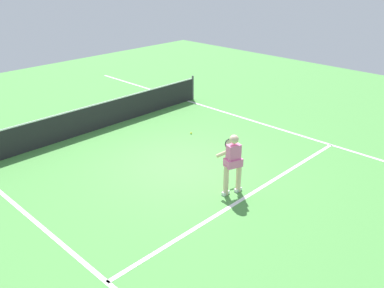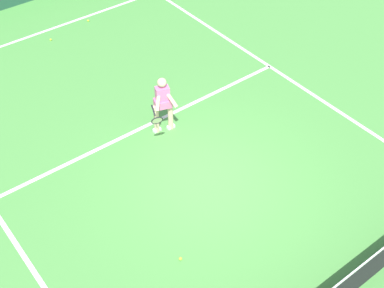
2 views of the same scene
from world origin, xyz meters
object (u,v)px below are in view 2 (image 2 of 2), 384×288
object	(u,v)px
tennis_ball_near	(51,40)
tennis_ball_far	(180,259)
tennis_player	(163,103)
tennis_ball_mid	(88,21)

from	to	relation	value
tennis_ball_near	tennis_ball_far	size ratio (longest dim) A/B	1.00
tennis_ball_near	tennis_ball_far	distance (m)	8.99
tennis_player	tennis_ball_mid	world-z (taller)	tennis_player
tennis_ball_mid	tennis_ball_far	size ratio (longest dim) A/B	1.00
tennis_ball_far	tennis_ball_mid	bearing A→B (deg)	-108.92
tennis_ball_near	tennis_ball_mid	size ratio (longest dim) A/B	1.00
tennis_ball_near	tennis_ball_mid	xyz separation A→B (m)	(-1.47, -0.30, 0.00)
tennis_player	tennis_ball_far	size ratio (longest dim) A/B	23.48
tennis_player	tennis_ball_near	xyz separation A→B (m)	(0.32, -5.50, -0.81)
tennis_ball_mid	tennis_ball_far	bearing A→B (deg)	71.08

